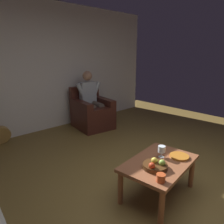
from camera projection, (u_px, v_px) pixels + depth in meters
ground_plane at (170, 196)px, 2.50m from camera, size 7.56×7.56×0.00m
wall_back at (42, 68)px, 4.40m from camera, size 5.91×0.06×2.68m
armchair at (92, 113)px, 4.78m from camera, size 0.83×0.94×0.90m
person_seated at (91, 98)px, 4.71m from camera, size 0.62×0.62×1.26m
coffee_table at (159, 167)px, 2.43m from camera, size 0.98×0.71×0.43m
guitar at (0, 133)px, 3.90m from camera, size 0.34×0.28×0.93m
wine_glass_near at (162, 150)px, 2.49m from camera, size 0.09×0.09×0.14m
fruit_bowl at (155, 165)px, 2.26m from camera, size 0.27×0.27×0.11m
decorative_dish at (179, 156)px, 2.51m from camera, size 0.23×0.23×0.02m
candle_jar at (161, 178)px, 2.03m from camera, size 0.09×0.09×0.08m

